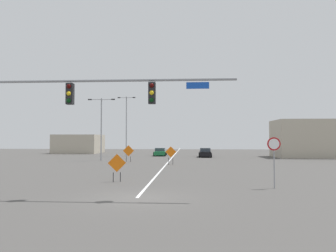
{
  "coord_description": "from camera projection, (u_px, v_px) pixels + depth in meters",
  "views": [
    {
      "loc": [
        2.51,
        -15.56,
        2.89
      ],
      "look_at": [
        -0.57,
        31.85,
        4.66
      ],
      "focal_mm": 34.58,
      "sensor_mm": 36.0,
      "label": 1
    }
  ],
  "objects": [
    {
      "name": "car_black_mid",
      "position": [
        205.0,
        153.0,
        49.35
      ],
      "size": [
        2.0,
        4.55,
        1.39
      ],
      "color": "black",
      "rests_on": "ground"
    },
    {
      "name": "road_centre_stripe",
      "position": [
        174.0,
        155.0,
        53.52
      ],
      "size": [
        0.16,
        76.1,
        0.01
      ],
      "color": "white",
      "rests_on": "ground"
    },
    {
      "name": "street_lamp_mid_left",
      "position": [
        101.0,
        124.0,
        41.82
      ],
      "size": [
        3.51,
        0.24,
        8.05
      ],
      "color": "gray",
      "rests_on": "ground"
    },
    {
      "name": "construction_sign_right_shoulder",
      "position": [
        128.0,
        151.0,
        39.24
      ],
      "size": [
        1.35,
        0.05,
        2.02
      ],
      "color": "orange",
      "rests_on": "ground"
    },
    {
      "name": "construction_sign_median_near",
      "position": [
        171.0,
        153.0,
        34.93
      ],
      "size": [
        1.17,
        0.25,
        1.99
      ],
      "color": "orange",
      "rests_on": "ground"
    },
    {
      "name": "street_lamp_near_right",
      "position": [
        126.0,
        122.0,
        51.82
      ],
      "size": [
        2.87,
        0.24,
        9.55
      ],
      "color": "gray",
      "rests_on": "ground"
    },
    {
      "name": "stop_sign",
      "position": [
        274.0,
        152.0,
        18.59
      ],
      "size": [
        0.76,
        0.07,
        2.93
      ],
      "color": "gray",
      "rests_on": "ground"
    },
    {
      "name": "roadside_building_east",
      "position": [
        311.0,
        139.0,
        48.49
      ],
      "size": [
        10.74,
        7.03,
        5.6
      ],
      "color": "#B2A893",
      "rests_on": "ground"
    },
    {
      "name": "roadside_building_west",
      "position": [
        79.0,
        144.0,
        62.44
      ],
      "size": [
        8.25,
        7.53,
        3.54
      ],
      "color": "#B2A893",
      "rests_on": "ground"
    },
    {
      "name": "construction_sign_right_lane",
      "position": [
        117.0,
        164.0,
        21.42
      ],
      "size": [
        1.17,
        0.32,
        1.83
      ],
      "color": "orange",
      "rests_on": "ground"
    },
    {
      "name": "traffic_signal_assembly",
      "position": [
        73.0,
        102.0,
        15.94
      ],
      "size": [
        12.34,
        0.44,
        6.27
      ],
      "color": "gray",
      "rests_on": "ground"
    },
    {
      "name": "ground",
      "position": [
        137.0,
        198.0,
        15.57
      ],
      "size": [
        136.99,
        136.99,
        0.0
      ],
      "primitive_type": "plane",
      "color": "#4C4947"
    },
    {
      "name": "car_green_approaching",
      "position": [
        160.0,
        152.0,
        53.02
      ],
      "size": [
        2.04,
        4.43,
        1.27
      ],
      "color": "#196B38",
      "rests_on": "ground"
    }
  ]
}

